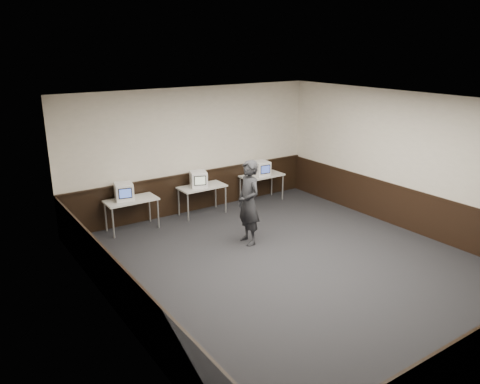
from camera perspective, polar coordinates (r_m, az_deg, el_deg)
name	(u,v)px	position (r m, az deg, el deg)	size (l,w,h in m)	color
floor	(293,266)	(9.45, 6.50, -8.92)	(8.00, 8.00, 0.00)	black
ceiling	(299,103)	(8.52, 7.25, 10.72)	(8.00, 8.00, 0.00)	white
back_wall	(193,150)	(12.05, -5.70, 5.06)	(7.00, 7.00, 0.00)	beige
left_wall	(116,228)	(7.17, -14.89, -4.28)	(8.00, 8.00, 0.00)	beige
right_wall	(413,163)	(11.39, 20.33, 3.30)	(8.00, 8.00, 0.00)	beige
wainscot_back	(195,192)	(12.32, -5.50, 0.04)	(6.98, 0.04, 1.00)	black
wainscot_left	(123,294)	(7.65, -14.09, -11.92)	(0.04, 7.98, 1.00)	black
wainscot_right	(407,209)	(11.68, 19.70, -1.94)	(0.04, 7.98, 1.00)	black
wainscot_rail	(195,173)	(12.15, -5.53, 2.36)	(6.98, 0.06, 0.04)	black
desk_left	(131,202)	(11.18, -13.12, -1.23)	(1.20, 0.60, 0.75)	beige
desk_center	(202,189)	(11.95, -4.64, 0.40)	(1.20, 0.60, 0.75)	beige
desk_right	(262,177)	(12.94, 2.68, 1.81)	(1.20, 0.60, 0.75)	beige
emac_left	(124,192)	(11.10, -13.96, 0.05)	(0.49, 0.50, 0.40)	white
emac_center	(199,179)	(11.82, -5.07, 1.57)	(0.52, 0.53, 0.40)	white
emac_right	(261,168)	(12.82, 2.62, 2.89)	(0.43, 0.46, 0.40)	white
person	(249,203)	(10.08, 1.07, -1.30)	(0.68, 0.45, 1.87)	black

